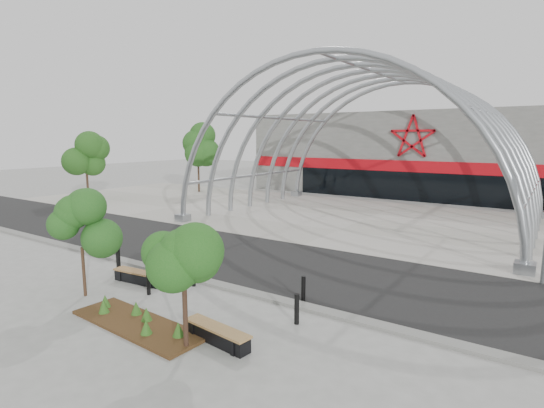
{
  "coord_description": "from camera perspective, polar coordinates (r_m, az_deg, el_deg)",
  "views": [
    {
      "loc": [
        10.8,
        -11.97,
        5.64
      ],
      "look_at": [
        0.0,
        4.0,
        2.6
      ],
      "focal_mm": 28.0,
      "sensor_mm": 36.0,
      "label": 1
    }
  ],
  "objects": [
    {
      "name": "bg_tree_0",
      "position": [
        44.41,
        -9.94,
        7.53
      ],
      "size": [
        3.0,
        3.0,
        6.45
      ],
      "color": "black",
      "rests_on": "ground"
    },
    {
      "name": "bollard_3",
      "position": [
        14.97,
        4.24,
        -11.31
      ],
      "size": [
        0.15,
        0.15,
        0.92
      ],
      "primitive_type": "cylinder",
      "color": "black",
      "rests_on": "ground"
    },
    {
      "name": "ground",
      "position": [
        17.08,
        -7.67,
        -10.4
      ],
      "size": [
        140.0,
        140.0,
        0.0
      ],
      "primitive_type": "plane",
      "color": "gray",
      "rests_on": "ground"
    },
    {
      "name": "vault_canopy",
      "position": [
        30.05,
        12.39,
        -2.04
      ],
      "size": [
        20.8,
        15.8,
        20.36
      ],
      "color": "#91969B",
      "rests_on": "ground"
    },
    {
      "name": "forecourt",
      "position": [
        30.05,
        12.39,
        -2.03
      ],
      "size": [
        60.0,
        17.0,
        0.04
      ],
      "primitive_type": "cube",
      "color": "#A5A196",
      "rests_on": "ground"
    },
    {
      "name": "street_tree_0",
      "position": [
        16.33,
        -24.34,
        -2.85
      ],
      "size": [
        1.54,
        1.54,
        3.51
      ],
      "color": "#331F13",
      "rests_on": "ground"
    },
    {
      "name": "planting_bed",
      "position": [
        13.97,
        -17.77,
        -14.75
      ],
      "size": [
        4.91,
        1.76,
        0.51
      ],
      "color": "#362711",
      "rests_on": "ground"
    },
    {
      "name": "bollard_1",
      "position": [
        16.67,
        -10.5,
        -9.3
      ],
      "size": [
        0.15,
        0.15,
        0.92
      ],
      "primitive_type": "cylinder",
      "color": "black",
      "rests_on": "ground"
    },
    {
      "name": "road",
      "position": [
        19.69,
        -0.82,
        -7.66
      ],
      "size": [
        140.0,
        7.0,
        0.02
      ],
      "primitive_type": "cube",
      "color": "black",
      "rests_on": "ground"
    },
    {
      "name": "bench_1",
      "position": [
        12.36,
        -7.38,
        -17.06
      ],
      "size": [
        2.3,
        0.75,
        0.47
      ],
      "color": "black",
      "rests_on": "ground"
    },
    {
      "name": "street_tree_1",
      "position": [
        11.28,
        -11.88,
        -5.71
      ],
      "size": [
        1.66,
        1.66,
        3.93
      ],
      "color": "black",
      "rests_on": "ground"
    },
    {
      "name": "bollard_0",
      "position": [
        19.06,
        -19.96,
        -7.11
      ],
      "size": [
        0.17,
        0.17,
        1.08
      ],
      "primitive_type": "cylinder",
      "color": "black",
      "rests_on": "ground"
    },
    {
      "name": "bg_tree_2",
      "position": [
        41.2,
        -23.76,
        5.73
      ],
      "size": [
        2.55,
        2.55,
        5.38
      ],
      "color": "#302016",
      "rests_on": "ground"
    },
    {
      "name": "bollard_4",
      "position": [
        13.29,
        3.35,
        -13.92
      ],
      "size": [
        0.15,
        0.15,
        0.95
      ],
      "primitive_type": "cylinder",
      "color": "black",
      "rests_on": "ground"
    },
    {
      "name": "bench_0",
      "position": [
        17.61,
        -17.5,
        -9.36
      ],
      "size": [
        2.29,
        0.72,
        0.47
      ],
      "color": "black",
      "rests_on": "ground"
    },
    {
      "name": "kerb",
      "position": [
        16.89,
        -8.25,
        -10.43
      ],
      "size": [
        60.0,
        0.5,
        0.12
      ],
      "primitive_type": "cube",
      "color": "slate",
      "rests_on": "ground"
    },
    {
      "name": "bollard_2",
      "position": [
        16.19,
        -16.29,
        -10.17
      ],
      "size": [
        0.14,
        0.14,
        0.87
      ],
      "primitive_type": "cylinder",
      "color": "black",
      "rests_on": "ground"
    },
    {
      "name": "arena_building",
      "position": [
        46.71,
        20.82,
        6.35
      ],
      "size": [
        34.0,
        15.24,
        8.0
      ],
      "color": "slate",
      "rests_on": "ground"
    }
  ]
}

